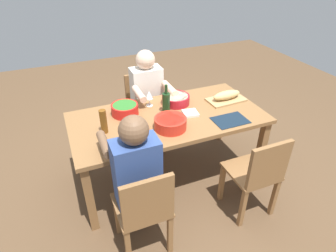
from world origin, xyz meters
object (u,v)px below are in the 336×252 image
Objects in this scene: chair_near_center at (144,104)px; chair_far_right at (144,209)px; dining_table at (168,124)px; wine_glass at (149,96)px; serving_bowl_pasta at (176,99)px; beer_bottle at (104,122)px; serving_bowl_greens at (125,109)px; wine_bottle at (166,102)px; napkin_stack at (190,113)px; bread_loaf at (227,95)px; diner_near_center at (148,95)px; serving_bowl_salad at (170,123)px; cutting_board at (226,100)px; diner_far_right at (135,171)px; chair_far_left at (258,173)px.

chair_far_right is (0.51, 1.55, 0.00)m from chair_near_center.
dining_table is 11.17× the size of wine_glass.
serving_bowl_pasta is 0.84m from beer_bottle.
serving_bowl_greens is at bearing 14.61° from wine_glass.
wine_bottle is 0.65m from beer_bottle.
wine_glass is at bearing -59.23° from wine_bottle.
dining_table is 0.95m from chair_far_right.
serving_bowl_greens is 0.91× the size of serving_bowl_pasta.
wine_glass reaches higher than napkin_stack.
bread_loaf is (-0.69, 0.71, 0.32)m from chair_near_center.
diner_near_center is 0.43m from serving_bowl_pasta.
beer_bottle is at bearing 4.75° from bread_loaf.
bread_loaf is (-0.69, 0.53, 0.11)m from diner_near_center.
serving_bowl_pasta is at bearing -119.51° from serving_bowl_salad.
cutting_board is at bearing -174.45° from dining_table.
serving_bowl_salad is 1.02× the size of serving_bowl_pasta.
diner_far_right is 4.62× the size of serving_bowl_greens.
chair_near_center is 1.09m from beer_bottle.
diner_near_center is 0.80m from serving_bowl_salad.
chair_far_left is at bearing 123.28° from dining_table.
beer_bottle is (1.13, -0.74, 0.37)m from chair_far_left.
wine_bottle is (-0.08, -0.29, 0.05)m from serving_bowl_salad.
serving_bowl_pasta is 1.29× the size of beer_bottle.
beer_bottle is at bearing 3.85° from dining_table.
wine_bottle is at bearing -104.87° from serving_bowl_salad.
beer_bottle is 0.84m from napkin_stack.
diner_near_center reaches higher than cutting_board.
serving_bowl_greens is at bearing -16.31° from wine_bottle.
serving_bowl_salad is (0.06, 0.98, 0.32)m from chair_near_center.
chair_far_left reaches higher than napkin_stack.
bread_loaf is at bearing 165.58° from wine_glass.
dining_table is 0.21m from wine_bottle.
chair_far_right is 1.00× the size of chair_far_left.
napkin_stack is (-0.22, 0.05, 0.09)m from dining_table.
wine_glass is at bearing 79.54° from chair_near_center.
bread_loaf reaches higher than serving_bowl_greens.
diner_far_right is 3.75× the size of bread_loaf.
cutting_board is at bearing 178.50° from wine_bottle.
cutting_board is 0.49m from napkin_stack.
chair_far_right is 1.07m from napkin_stack.
bread_loaf is at bearing -144.93° from chair_far_right.
beer_bottle is at bearing 17.85° from serving_bowl_pasta.
chair_near_center is 5.12× the size of wine_glass.
bread_loaf is 0.81m from wine_glass.
wine_glass is (0.03, -0.47, 0.06)m from serving_bowl_salad.
diner_near_center is at bearing -88.18° from wine_bottle.
wine_bottle is 1.75× the size of wine_glass.
beer_bottle is (0.63, 0.13, 0.00)m from wine_bottle.
wine_glass is at bearing -149.34° from beer_bottle.
napkin_stack is (-0.73, -0.73, 0.27)m from chair_far_right.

